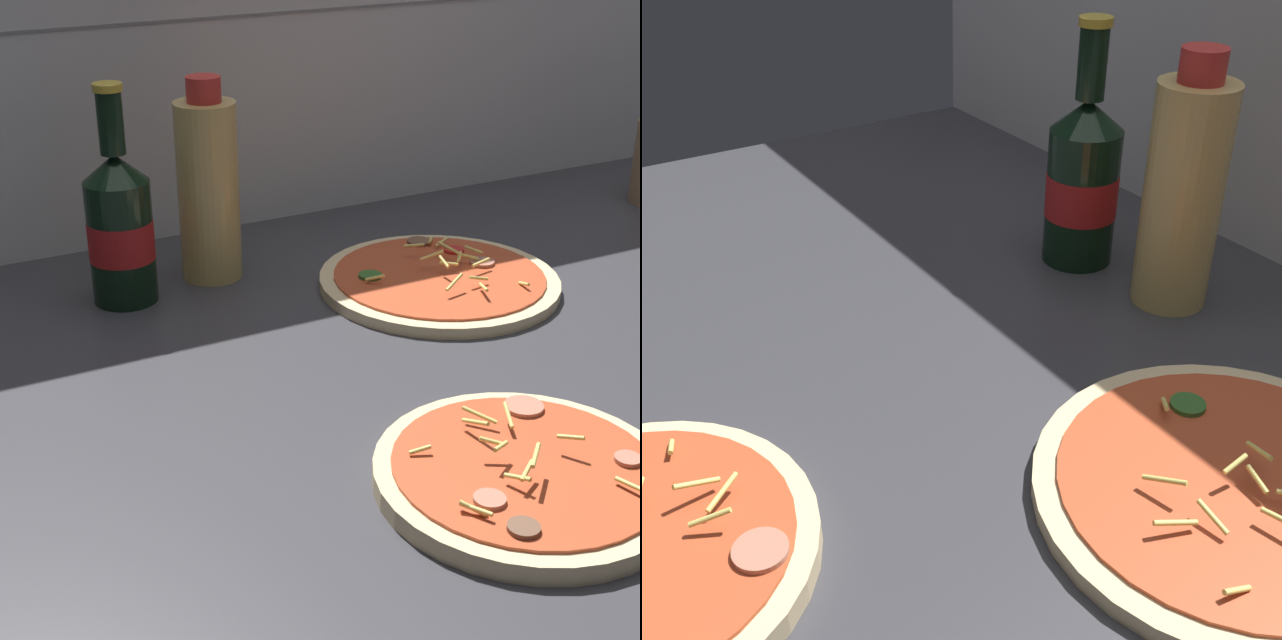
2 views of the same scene
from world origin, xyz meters
TOP-DOWN VIEW (x-y plane):
  - counter_slab at (0.00, 0.00)cm, footprint 160.00×90.00cm
  - pizza_far at (4.68, 14.53)cm, footprint 27.87×27.87cm
  - beer_bottle at (-28.65, 28.04)cm, footprint 7.31×7.31cm
  - oil_bottle at (-17.36, 30.02)cm, footprint 7.13×7.13cm

SIDE VIEW (x-z plane):
  - counter_slab at x=0.00cm, z-range 0.00..2.50cm
  - pizza_far at x=4.68cm, z-range 1.26..5.34cm
  - beer_bottle at x=-28.65cm, z-range -0.88..23.50cm
  - oil_bottle at x=-17.36cm, z-range 1.55..25.23cm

